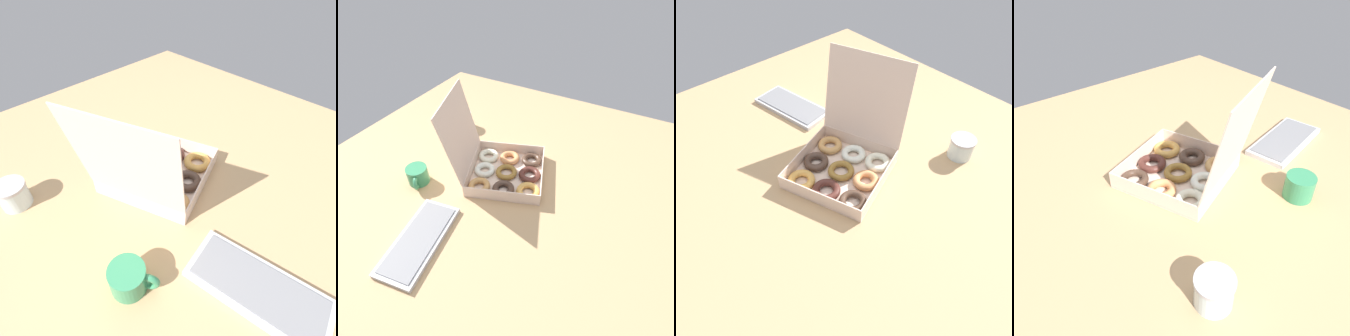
% 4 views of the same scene
% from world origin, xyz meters
% --- Properties ---
extents(ground_plane, '(1.80, 1.80, 0.02)m').
position_xyz_m(ground_plane, '(0.00, 0.00, -0.01)').
color(ground_plane, tan).
extents(donut_box, '(0.44, 0.49, 0.38)m').
position_xyz_m(donut_box, '(0.03, 0.03, 0.04)').
color(donut_box, beige).
rests_on(donut_box, ground_plane).
extents(keyboard, '(0.37, 0.21, 0.02)m').
position_xyz_m(keyboard, '(-0.42, 0.12, 0.01)').
color(keyboard, '#BBBBC2').
rests_on(keyboard, ground_plane).
extents(coffee_mug, '(0.12, 0.10, 0.08)m').
position_xyz_m(coffee_mug, '(-0.19, 0.33, 0.04)').
color(coffee_mug, '#338659').
rests_on(coffee_mug, ground_plane).
extents(glass_jar, '(0.10, 0.10, 0.09)m').
position_xyz_m(glass_jar, '(0.28, 0.42, 0.04)').
color(glass_jar, silver).
rests_on(glass_jar, ground_plane).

